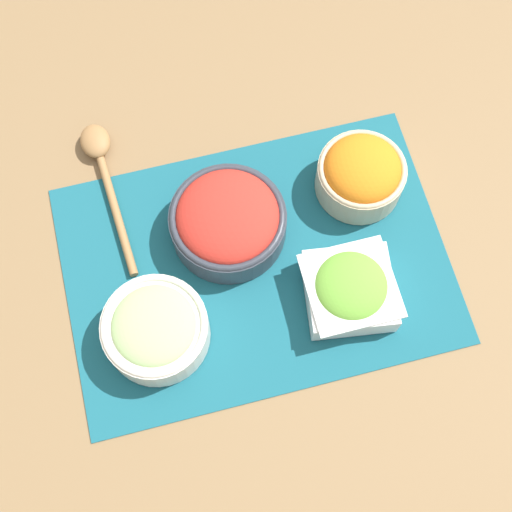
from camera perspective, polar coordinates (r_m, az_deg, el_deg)
The scene contains 7 objects.
ground_plane at distance 1.00m, azimuth 0.00°, elevation -0.68°, with size 3.00×3.00×0.00m, color olive.
placemat at distance 1.00m, azimuth 0.00°, elevation -0.64°, with size 0.53×0.37×0.00m.
lettuce_bowl at distance 0.96m, azimuth 7.52°, elevation -2.64°, with size 0.13×0.13×0.06m.
cucumber_bowl at distance 0.94m, azimuth -8.05°, elevation -5.81°, with size 0.14×0.14×0.07m.
tomato_bowl at distance 0.98m, azimuth -2.27°, elevation 2.88°, with size 0.16×0.16×0.08m.
carrot_bowl at distance 1.02m, azimuth 8.41°, elevation 6.54°, with size 0.13×0.13×0.08m.
wooden_spoon at distance 1.07m, azimuth -12.22°, elevation 7.21°, with size 0.05×0.25×0.02m.
Camera 1 is at (-0.08, -0.33, 0.94)m, focal length 50.00 mm.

